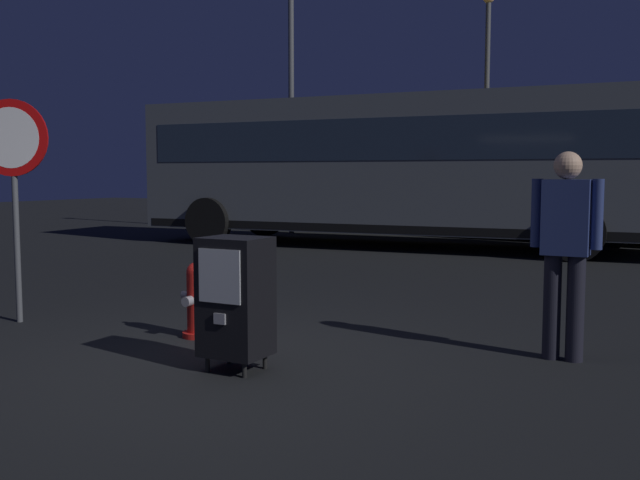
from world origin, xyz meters
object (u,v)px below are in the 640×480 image
object	(u,v)px
stop_sign	(13,163)
pedestrian	(566,243)
bus_near	(393,164)
street_light_near_right	(291,72)
fire_hydrant	(197,299)
newspaper_box_primary	(236,297)
street_light_far_left	(487,91)
bus_far	(472,165)

from	to	relation	value
stop_sign	pedestrian	world-z (taller)	stop_sign
bus_near	street_light_near_right	bearing A→B (deg)	146.59
fire_hydrant	pedestrian	distance (m)	3.24
newspaper_box_primary	bus_near	xyz separation A→B (m)	(-2.58, 9.38, 1.14)
street_light_near_right	street_light_far_left	distance (m)	5.58
newspaper_box_primary	pedestrian	world-z (taller)	pedestrian
newspaper_box_primary	bus_near	bearing A→B (deg)	105.38
newspaper_box_primary	bus_far	world-z (taller)	bus_far
pedestrian	bus_far	size ratio (longest dim) A/B	0.16
newspaper_box_primary	stop_sign	size ratio (longest dim) A/B	0.46
newspaper_box_primary	street_light_far_left	xyz separation A→B (m)	(-2.32, 15.41, 3.19)
street_light_far_left	stop_sign	bearing A→B (deg)	-92.52
stop_sign	bus_near	size ratio (longest dim) A/B	0.21
bus_near	bus_far	size ratio (longest dim) A/B	0.99
newspaper_box_primary	bus_near	size ratio (longest dim) A/B	0.10
bus_far	fire_hydrant	bearing A→B (deg)	-77.35
street_light_far_left	bus_far	bearing A→B (deg)	-82.40
street_light_far_left	street_light_near_right	bearing A→B (deg)	-133.96
stop_sign	street_light_near_right	distance (m)	11.67
pedestrian	bus_far	world-z (taller)	bus_far
street_light_near_right	street_light_far_left	xyz separation A→B (m)	(3.87, 4.01, -0.28)
bus_far	street_light_far_left	distance (m)	3.13
pedestrian	street_light_near_right	distance (m)	13.30
stop_sign	street_light_far_left	world-z (taller)	street_light_far_left
bus_near	street_light_far_left	bearing A→B (deg)	83.36
bus_near	street_light_far_left	distance (m)	6.38
stop_sign	street_light_near_right	size ratio (longest dim) A/B	0.32
fire_hydrant	stop_sign	distance (m)	2.39
bus_near	bus_far	xyz separation A→B (m)	(0.57, 3.69, 0.00)
pedestrian	bus_near	xyz separation A→B (m)	(-4.72, 7.88, 0.76)
street_light_far_left	bus_near	bearing A→B (deg)	-92.49
fire_hydrant	stop_sign	world-z (taller)	stop_sign
newspaper_box_primary	street_light_far_left	bearing A→B (deg)	98.56
bus_near	bus_far	world-z (taller)	same
pedestrian	street_light_near_right	world-z (taller)	street_light_near_right
newspaper_box_primary	street_light_near_right	bearing A→B (deg)	118.48
fire_hydrant	street_light_near_right	size ratio (longest dim) A/B	0.11
fire_hydrant	newspaper_box_primary	world-z (taller)	newspaper_box_primary
bus_near	street_light_far_left	xyz separation A→B (m)	(0.26, 6.03, 2.06)
fire_hydrant	stop_sign	xyz separation A→B (m)	(-2.01, -0.31, 1.25)
pedestrian	bus_near	distance (m)	9.22
bus_far	street_light_far_left	bearing A→B (deg)	105.40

